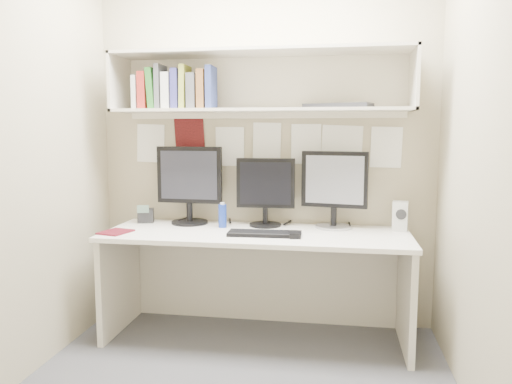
% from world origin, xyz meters
% --- Properties ---
extents(wall_back, '(2.40, 0.02, 2.60)m').
position_xyz_m(wall_back, '(0.00, 1.00, 1.30)').
color(wall_back, tan).
rests_on(wall_back, ground).
extents(wall_front, '(2.40, 0.02, 2.60)m').
position_xyz_m(wall_front, '(0.00, -1.00, 1.30)').
color(wall_front, tan).
rests_on(wall_front, ground).
extents(wall_left, '(0.02, 2.00, 2.60)m').
position_xyz_m(wall_left, '(-1.20, 0.00, 1.30)').
color(wall_left, tan).
rests_on(wall_left, ground).
extents(wall_right, '(0.02, 2.00, 2.60)m').
position_xyz_m(wall_right, '(1.20, 0.00, 1.30)').
color(wall_right, tan).
rests_on(wall_right, ground).
extents(desk, '(2.00, 0.70, 0.73)m').
position_xyz_m(desk, '(0.00, 0.65, 0.37)').
color(desk, white).
rests_on(desk, floor).
extents(overhead_hutch, '(2.00, 0.38, 0.40)m').
position_xyz_m(overhead_hutch, '(0.00, 0.86, 1.72)').
color(overhead_hutch, beige).
rests_on(overhead_hutch, wall_back).
extents(pinned_papers, '(1.92, 0.01, 0.48)m').
position_xyz_m(pinned_papers, '(0.00, 0.99, 1.25)').
color(pinned_papers, white).
rests_on(pinned_papers, wall_back).
extents(monitor_left, '(0.47, 0.26, 0.55)m').
position_xyz_m(monitor_left, '(-0.52, 0.87, 1.02)').
color(monitor_left, black).
rests_on(monitor_left, desk).
extents(monitor_center, '(0.41, 0.22, 0.47)m').
position_xyz_m(monitor_center, '(0.03, 0.87, 0.99)').
color(monitor_center, black).
rests_on(monitor_center, desk).
extents(monitor_right, '(0.45, 0.25, 0.52)m').
position_xyz_m(monitor_right, '(0.50, 0.87, 1.01)').
color(monitor_right, '#A5A5AA').
rests_on(monitor_right, desk).
extents(keyboard, '(0.47, 0.18, 0.02)m').
position_xyz_m(keyboard, '(0.07, 0.55, 0.74)').
color(keyboard, black).
rests_on(keyboard, desk).
extents(mouse, '(0.08, 0.12, 0.03)m').
position_xyz_m(mouse, '(0.27, 0.51, 0.75)').
color(mouse, black).
rests_on(mouse, desk).
extents(speaker, '(0.11, 0.12, 0.20)m').
position_xyz_m(speaker, '(0.94, 0.85, 0.83)').
color(speaker, '#BABAB5').
rests_on(speaker, desk).
extents(blue_bottle, '(0.06, 0.06, 0.17)m').
position_xyz_m(blue_bottle, '(-0.25, 0.76, 0.81)').
color(blue_bottle, '#162F97').
rests_on(blue_bottle, desk).
extents(maroon_notebook, '(0.21, 0.23, 0.01)m').
position_xyz_m(maroon_notebook, '(-0.90, 0.47, 0.74)').
color(maroon_notebook, '#530E18').
rests_on(maroon_notebook, desk).
extents(desk_phone, '(0.13, 0.12, 0.13)m').
position_xyz_m(desk_phone, '(-0.85, 0.85, 0.78)').
color(desk_phone, black).
rests_on(desk_phone, desk).
extents(book_stack, '(0.55, 0.18, 0.30)m').
position_xyz_m(book_stack, '(-0.58, 0.76, 1.67)').
color(book_stack, beige).
rests_on(book_stack, overhead_hutch).
extents(hutch_tray, '(0.47, 0.31, 0.03)m').
position_xyz_m(hutch_tray, '(0.52, 0.82, 1.56)').
color(hutch_tray, black).
rests_on(hutch_tray, overhead_hutch).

